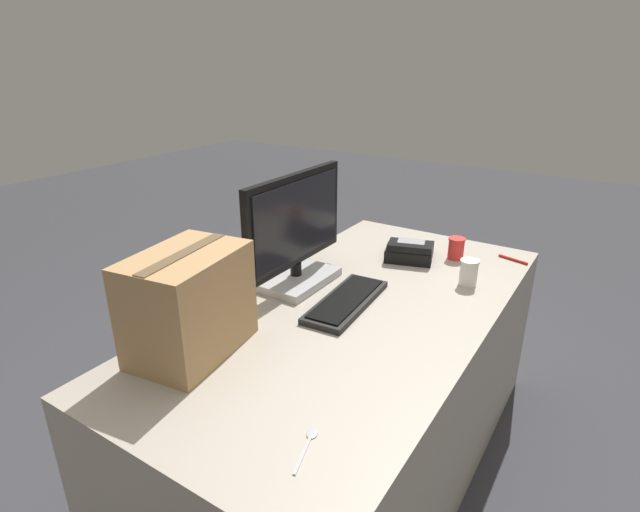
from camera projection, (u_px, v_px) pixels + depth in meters
name	position (u px, v px, depth m)	size (l,w,h in m)	color
ground_plane	(351.00, 460.00, 2.05)	(12.00, 12.00, 0.00)	#38383D
office_desk	(353.00, 388.00, 1.92)	(1.80, 0.90, 0.71)	#A89E8E
monitor	(296.00, 236.00, 1.90)	(0.57, 0.23, 0.43)	#B7B7B7
keyboard	(346.00, 301.00, 1.80)	(0.43, 0.18, 0.03)	black
desk_phone	(410.00, 251.00, 2.20)	(0.24, 0.25, 0.08)	black
paper_cup_left	(469.00, 272.00, 1.93)	(0.07, 0.07, 0.10)	white
paper_cup_right	(456.00, 248.00, 2.19)	(0.07, 0.07, 0.10)	red
spoon	(308.00, 442.00, 1.16)	(0.15, 0.06, 0.00)	#B2B2B7
cardboard_box	(189.00, 303.00, 1.47)	(0.39, 0.29, 0.32)	tan
pen_marker	(513.00, 259.00, 2.18)	(0.05, 0.13, 0.01)	red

